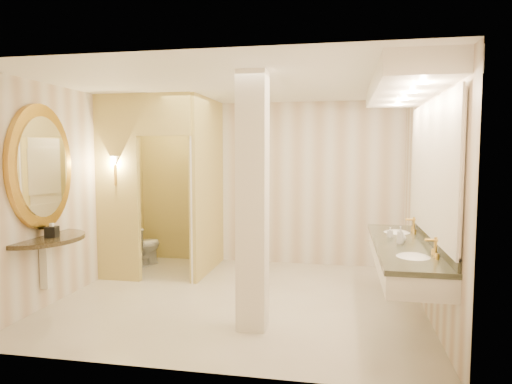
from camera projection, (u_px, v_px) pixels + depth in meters
floor at (240, 298)px, 5.86m from camera, size 4.50×4.50×0.00m
ceiling at (239, 85)px, 5.63m from camera, size 4.50×4.50×0.00m
wall_back at (266, 183)px, 7.70m from camera, size 4.50×0.02×2.70m
wall_front at (187, 215)px, 3.79m from camera, size 4.50×0.02×2.70m
wall_left at (78, 191)px, 6.17m from camera, size 0.02×4.00×2.70m
wall_right at (427, 197)px, 5.33m from camera, size 0.02×4.00×2.70m
toilet_closet at (182, 185)px, 6.90m from camera, size 1.50×1.55×2.70m
wall_sconce at (115, 162)px, 6.49m from camera, size 0.14×0.14×0.42m
vanity at (409, 175)px, 4.96m from camera, size 0.75×2.71×2.09m
console_shelf at (41, 197)px, 5.37m from camera, size 1.13×1.13×2.02m
pillar at (253, 202)px, 4.77m from camera, size 0.31×0.31×2.70m
tissue_box at (52, 232)px, 5.36m from camera, size 0.15×0.15×0.13m
toilet at (143, 245)px, 7.53m from camera, size 0.56×0.75×0.68m
soap_bottle_a at (390, 232)px, 5.37m from camera, size 0.07×0.07×0.12m
soap_bottle_b at (402, 237)px, 5.07m from camera, size 0.11×0.11×0.12m
soap_bottle_c at (400, 235)px, 4.94m from camera, size 0.09×0.09×0.20m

